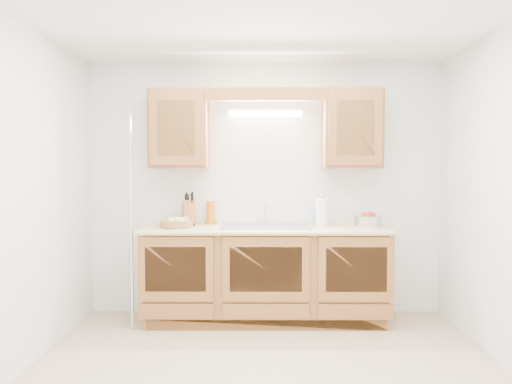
{
  "coord_description": "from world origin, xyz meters",
  "views": [
    {
      "loc": [
        -0.05,
        -3.48,
        1.47
      ],
      "look_at": [
        -0.09,
        0.85,
        1.25
      ],
      "focal_mm": 35.0,
      "sensor_mm": 36.0,
      "label": 1
    }
  ],
  "objects_px": {
    "knife_block": "(189,212)",
    "paper_towel": "(322,213)",
    "apple_bowl": "(368,220)",
    "fruit_basket": "(177,223)"
  },
  "relations": [
    {
      "from": "knife_block",
      "to": "paper_towel",
      "type": "bearing_deg",
      "value": -20.18
    },
    {
      "from": "paper_towel",
      "to": "apple_bowl",
      "type": "relative_size",
      "value": 1.16
    },
    {
      "from": "fruit_basket",
      "to": "knife_block",
      "type": "height_order",
      "value": "knife_block"
    },
    {
      "from": "paper_towel",
      "to": "knife_block",
      "type": "bearing_deg",
      "value": 176.1
    },
    {
      "from": "apple_bowl",
      "to": "knife_block",
      "type": "bearing_deg",
      "value": 176.87
    },
    {
      "from": "apple_bowl",
      "to": "fruit_basket",
      "type": "bearing_deg",
      "value": -176.81
    },
    {
      "from": "fruit_basket",
      "to": "paper_towel",
      "type": "distance_m",
      "value": 1.38
    },
    {
      "from": "knife_block",
      "to": "apple_bowl",
      "type": "distance_m",
      "value": 1.73
    },
    {
      "from": "knife_block",
      "to": "apple_bowl",
      "type": "height_order",
      "value": "knife_block"
    },
    {
      "from": "knife_block",
      "to": "paper_towel",
      "type": "height_order",
      "value": "knife_block"
    }
  ]
}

